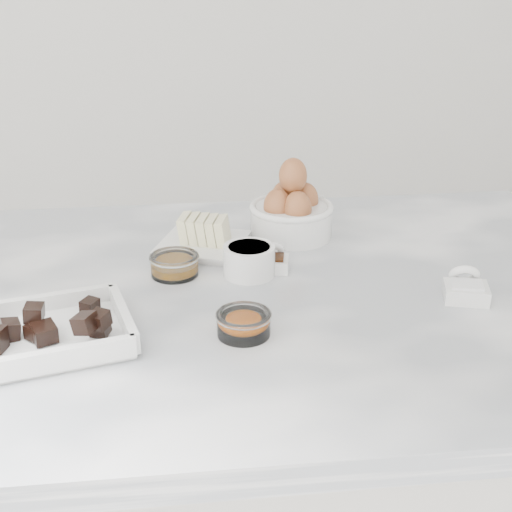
{
  "coord_description": "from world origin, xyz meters",
  "views": [
    {
      "loc": [
        -0.1,
        -0.96,
        1.42
      ],
      "look_at": [
        0.02,
        0.03,
        0.98
      ],
      "focal_mm": 50.0,
      "sensor_mm": 36.0,
      "label": 1
    }
  ],
  "objects_px": {
    "egg_bowl": "(291,211)",
    "salt_spoon": "(466,288)",
    "honey_bowl": "(174,264)",
    "sugar_ramekin": "(249,259)",
    "zest_bowl": "(244,323)",
    "chocolate_dish": "(44,329)",
    "vanilla_spoon": "(271,260)",
    "butter_plate": "(201,237)"
  },
  "relations": [
    {
      "from": "chocolate_dish",
      "to": "butter_plate",
      "type": "distance_m",
      "value": 0.36
    },
    {
      "from": "salt_spoon",
      "to": "vanilla_spoon",
      "type": "bearing_deg",
      "value": 153.13
    },
    {
      "from": "egg_bowl",
      "to": "sugar_ramekin",
      "type": "bearing_deg",
      "value": -120.74
    },
    {
      "from": "zest_bowl",
      "to": "salt_spoon",
      "type": "bearing_deg",
      "value": 11.94
    },
    {
      "from": "egg_bowl",
      "to": "zest_bowl",
      "type": "relative_size",
      "value": 1.98
    },
    {
      "from": "chocolate_dish",
      "to": "honey_bowl",
      "type": "distance_m",
      "value": 0.26
    },
    {
      "from": "chocolate_dish",
      "to": "sugar_ramekin",
      "type": "distance_m",
      "value": 0.34
    },
    {
      "from": "honey_bowl",
      "to": "salt_spoon",
      "type": "bearing_deg",
      "value": -16.9
    },
    {
      "from": "sugar_ramekin",
      "to": "honey_bowl",
      "type": "xyz_separation_m",
      "value": [
        -0.12,
        0.01,
        -0.01
      ]
    },
    {
      "from": "butter_plate",
      "to": "honey_bowl",
      "type": "relative_size",
      "value": 2.26
    },
    {
      "from": "honey_bowl",
      "to": "zest_bowl",
      "type": "height_order",
      "value": "honey_bowl"
    },
    {
      "from": "sugar_ramekin",
      "to": "zest_bowl",
      "type": "relative_size",
      "value": 1.07
    },
    {
      "from": "chocolate_dish",
      "to": "egg_bowl",
      "type": "height_order",
      "value": "egg_bowl"
    },
    {
      "from": "chocolate_dish",
      "to": "salt_spoon",
      "type": "height_order",
      "value": "chocolate_dish"
    },
    {
      "from": "sugar_ramekin",
      "to": "salt_spoon",
      "type": "relative_size",
      "value": 0.93
    },
    {
      "from": "egg_bowl",
      "to": "salt_spoon",
      "type": "xyz_separation_m",
      "value": [
        0.22,
        -0.27,
        -0.03
      ]
    },
    {
      "from": "honey_bowl",
      "to": "salt_spoon",
      "type": "xyz_separation_m",
      "value": [
        0.42,
        -0.13,
        -0.0
      ]
    },
    {
      "from": "salt_spoon",
      "to": "honey_bowl",
      "type": "bearing_deg",
      "value": 163.1
    },
    {
      "from": "butter_plate",
      "to": "sugar_ramekin",
      "type": "height_order",
      "value": "butter_plate"
    },
    {
      "from": "vanilla_spoon",
      "to": "salt_spoon",
      "type": "xyz_separation_m",
      "value": [
        0.27,
        -0.14,
        0.0
      ]
    },
    {
      "from": "sugar_ramekin",
      "to": "zest_bowl",
      "type": "height_order",
      "value": "sugar_ramekin"
    },
    {
      "from": "chocolate_dish",
      "to": "butter_plate",
      "type": "bearing_deg",
      "value": 53.76
    },
    {
      "from": "sugar_ramekin",
      "to": "egg_bowl",
      "type": "xyz_separation_m",
      "value": [
        0.09,
        0.15,
        0.02
      ]
    },
    {
      "from": "chocolate_dish",
      "to": "zest_bowl",
      "type": "relative_size",
      "value": 3.32
    },
    {
      "from": "chocolate_dish",
      "to": "honey_bowl",
      "type": "xyz_separation_m",
      "value": [
        0.17,
        0.2,
        -0.01
      ]
    },
    {
      "from": "egg_bowl",
      "to": "salt_spoon",
      "type": "distance_m",
      "value": 0.35
    },
    {
      "from": "butter_plate",
      "to": "vanilla_spoon",
      "type": "bearing_deg",
      "value": -39.95
    },
    {
      "from": "salt_spoon",
      "to": "sugar_ramekin",
      "type": "bearing_deg",
      "value": 159.54
    },
    {
      "from": "butter_plate",
      "to": "vanilla_spoon",
      "type": "relative_size",
      "value": 2.37
    },
    {
      "from": "sugar_ramekin",
      "to": "vanilla_spoon",
      "type": "relative_size",
      "value": 1.08
    },
    {
      "from": "honey_bowl",
      "to": "sugar_ramekin",
      "type": "bearing_deg",
      "value": -6.88
    },
    {
      "from": "chocolate_dish",
      "to": "honey_bowl",
      "type": "height_order",
      "value": "chocolate_dish"
    },
    {
      "from": "egg_bowl",
      "to": "salt_spoon",
      "type": "bearing_deg",
      "value": -51.29
    },
    {
      "from": "vanilla_spoon",
      "to": "zest_bowl",
      "type": "bearing_deg",
      "value": -107.62
    },
    {
      "from": "vanilla_spoon",
      "to": "salt_spoon",
      "type": "distance_m",
      "value": 0.3
    },
    {
      "from": "butter_plate",
      "to": "zest_bowl",
      "type": "height_order",
      "value": "butter_plate"
    },
    {
      "from": "salt_spoon",
      "to": "egg_bowl",
      "type": "bearing_deg",
      "value": 128.71
    },
    {
      "from": "chocolate_dish",
      "to": "vanilla_spoon",
      "type": "bearing_deg",
      "value": 32.08
    },
    {
      "from": "chocolate_dish",
      "to": "sugar_ramekin",
      "type": "xyz_separation_m",
      "value": [
        0.29,
        0.18,
        0.0
      ]
    },
    {
      "from": "sugar_ramekin",
      "to": "salt_spoon",
      "type": "distance_m",
      "value": 0.33
    },
    {
      "from": "honey_bowl",
      "to": "salt_spoon",
      "type": "height_order",
      "value": "salt_spoon"
    },
    {
      "from": "honey_bowl",
      "to": "egg_bowl",
      "type": "bearing_deg",
      "value": 34.0
    }
  ]
}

